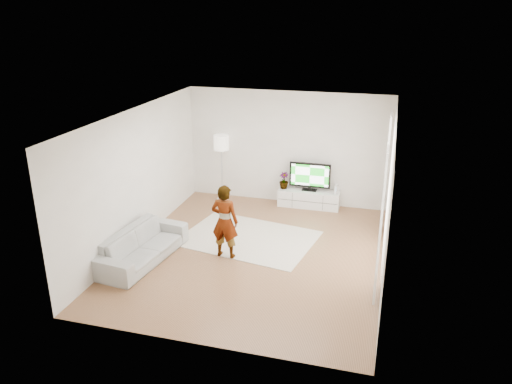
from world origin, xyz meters
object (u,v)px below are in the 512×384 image
(player, at_px, (225,221))
(floor_lamp, at_px, (221,145))
(rug, at_px, (248,238))
(media_console, at_px, (309,199))
(sofa, at_px, (142,245))
(television, at_px, (310,176))

(player, bearing_deg, floor_lamp, -66.61)
(rug, xyz_separation_m, floor_lamp, (-1.29, 2.07, 1.42))
(media_console, bearing_deg, sofa, -126.33)
(television, relative_size, floor_lamp, 0.60)
(television, relative_size, rug, 0.37)
(television, bearing_deg, player, -110.45)
(television, distance_m, sofa, 4.53)
(media_console, bearing_deg, rug, -113.76)
(media_console, height_order, player, player)
(media_console, xyz_separation_m, player, (-1.15, -3.04, 0.55))
(floor_lamp, bearing_deg, television, 2.37)
(rug, relative_size, sofa, 1.28)
(media_console, distance_m, player, 3.30)
(player, distance_m, floor_lamp, 3.24)
(media_console, relative_size, rug, 0.55)
(media_console, relative_size, television, 1.50)
(rug, height_order, sofa, sofa)
(television, height_order, player, player)
(media_console, bearing_deg, player, -110.62)
(media_console, relative_size, sofa, 0.70)
(player, relative_size, floor_lamp, 0.89)
(player, relative_size, sofa, 0.70)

